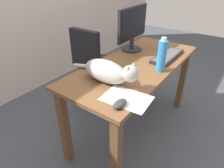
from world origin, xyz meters
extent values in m
plane|color=#474C56|center=(0.00, 0.00, 0.00)|extent=(8.00, 8.00, 0.00)
cube|color=brown|center=(0.00, 0.00, 0.73)|extent=(1.42, 0.62, 0.03)
cube|color=brown|center=(-0.65, -0.25, 0.36)|extent=(0.06, 0.06, 0.71)
cube|color=brown|center=(0.65, -0.25, 0.36)|extent=(0.06, 0.06, 0.71)
cube|color=brown|center=(-0.65, 0.25, 0.36)|extent=(0.06, 0.06, 0.71)
cube|color=brown|center=(0.65, 0.25, 0.36)|extent=(0.06, 0.06, 0.71)
cylinder|color=black|center=(0.20, 0.61, 0.02)|extent=(0.48, 0.48, 0.04)
cylinder|color=black|center=(0.20, 0.61, 0.23)|extent=(0.06, 0.06, 0.47)
cylinder|color=black|center=(0.20, 0.61, 0.50)|extent=(0.44, 0.44, 0.06)
cube|color=black|center=(0.01, 0.61, 0.73)|extent=(0.07, 0.35, 0.40)
cylinder|color=#232328|center=(0.25, 0.20, 0.75)|extent=(0.20, 0.20, 0.01)
cylinder|color=#232328|center=(0.25, 0.20, 0.81)|extent=(0.04, 0.04, 0.10)
cube|color=#232328|center=(0.25, 0.20, 1.01)|extent=(0.48, 0.03, 0.30)
cube|color=black|center=(0.25, 0.18, 1.01)|extent=(0.45, 0.01, 0.27)
cube|color=#232328|center=(0.27, -0.17, 0.75)|extent=(0.44, 0.15, 0.02)
cube|color=#515156|center=(0.27, -0.17, 0.77)|extent=(0.40, 0.12, 0.00)
ellipsoid|color=#B2ADA8|center=(-0.40, 0.03, 0.82)|extent=(0.20, 0.37, 0.15)
sphere|color=#B2ADA8|center=(-0.41, -0.18, 0.87)|extent=(0.11, 0.11, 0.11)
cone|color=#B2ADA8|center=(-0.38, -0.19, 0.92)|extent=(0.04, 0.04, 0.04)
cone|color=#B2ADA8|center=(-0.44, -0.18, 0.92)|extent=(0.04, 0.04, 0.04)
cylinder|color=#B2ADA8|center=(-0.34, 0.29, 0.76)|extent=(0.10, 0.18, 0.03)
ellipsoid|color=#333338|center=(-0.59, -0.23, 0.76)|extent=(0.11, 0.06, 0.04)
cube|color=white|center=(-0.50, -0.22, 0.74)|extent=(0.23, 0.31, 0.00)
cylinder|color=#2D8CD1|center=(-0.02, -0.23, 0.87)|extent=(0.07, 0.07, 0.25)
cylinder|color=silver|center=(-0.02, -0.23, 1.00)|extent=(0.04, 0.04, 0.02)
camera|label=1|loc=(-1.37, -0.74, 1.44)|focal=31.44mm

